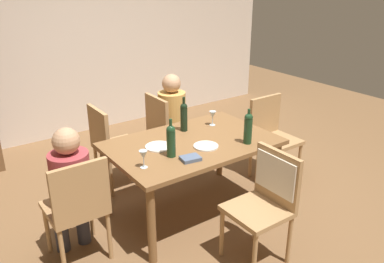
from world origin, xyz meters
TOP-DOWN VIEW (x-y plane):
  - ground_plane at (0.00, 0.00)m, footprint 10.00×10.00m
  - rear_room_partition at (0.00, 2.70)m, footprint 6.40×0.12m
  - dining_table at (0.00, 0.00)m, footprint 1.53×0.99m
  - chair_far_right at (0.26, 0.88)m, footprint 0.44×0.44m
  - chair_left_end at (-1.14, -0.09)m, footprint 0.44×0.44m
  - chair_far_left at (-0.43, 0.88)m, footprint 0.44×0.44m
  - chair_right_end at (1.14, 0.09)m, footprint 0.44×0.44m
  - chair_near at (0.12, -0.88)m, footprint 0.46×0.44m
  - person_woman_host at (0.37, 0.88)m, footprint 0.36×0.31m
  - person_man_bearded at (-1.14, 0.03)m, footprint 0.31×0.35m
  - wine_bottle_tall_green at (0.09, 0.27)m, footprint 0.07×0.07m
  - wine_bottle_dark_red at (0.39, -0.32)m, footprint 0.08×0.08m
  - wine_bottle_short_olive at (-0.32, -0.15)m, footprint 0.08×0.08m
  - wine_glass_near_left at (-0.61, -0.20)m, footprint 0.07×0.07m
  - wine_glass_centre at (0.41, 0.22)m, footprint 0.07×0.07m
  - dinner_plate_host at (0.03, -0.17)m, footprint 0.22×0.22m
  - dinner_plate_guest_left at (-0.32, 0.07)m, footprint 0.24×0.24m
  - folded_napkin at (-0.23, -0.30)m, footprint 0.18×0.14m

SIDE VIEW (x-z plane):
  - ground_plane at x=0.00m, z-range 0.00..0.00m
  - chair_far_right at x=0.26m, z-range 0.07..0.99m
  - chair_left_end at x=-1.14m, z-range 0.07..0.99m
  - chair_far_left at x=-0.43m, z-range 0.07..0.99m
  - chair_right_end at x=1.14m, z-range 0.07..0.99m
  - chair_near at x=0.12m, z-range 0.13..1.05m
  - dining_table at x=0.00m, z-range 0.28..1.02m
  - person_man_bearded at x=-1.14m, z-range 0.09..1.22m
  - person_woman_host at x=0.37m, z-range 0.09..1.24m
  - dinner_plate_host at x=0.03m, z-range 0.74..0.75m
  - dinner_plate_guest_left at x=-0.32m, z-range 0.74..0.75m
  - folded_napkin at x=-0.23m, z-range 0.74..0.77m
  - wine_glass_near_left at x=-0.61m, z-range 0.77..0.92m
  - wine_glass_centre at x=0.41m, z-range 0.77..0.92m
  - wine_bottle_short_olive at x=-0.32m, z-range 0.72..1.06m
  - wine_bottle_tall_green at x=0.09m, z-range 0.72..1.06m
  - wine_bottle_dark_red at x=0.39m, z-range 0.73..1.06m
  - rear_room_partition at x=0.00m, z-range 0.00..2.70m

